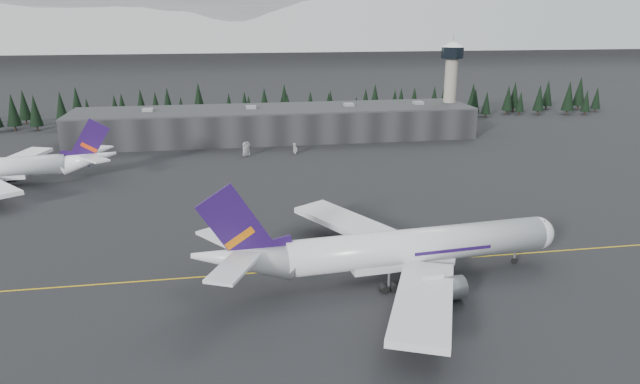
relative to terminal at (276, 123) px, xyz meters
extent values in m
plane|color=black|center=(0.00, -125.00, -6.30)|extent=(1400.00, 1400.00, 0.00)
cube|color=gold|center=(0.00, -127.00, -6.29)|extent=(400.00, 0.40, 0.02)
cube|color=black|center=(0.00, 0.00, -0.30)|extent=(160.00, 30.00, 12.00)
cube|color=#333335|center=(0.00, 0.00, 6.00)|extent=(160.00, 30.00, 0.60)
cylinder|color=gray|center=(75.00, 3.00, 9.70)|extent=(5.20, 5.20, 32.00)
cylinder|color=black|center=(75.00, 3.00, 26.95)|extent=(9.20, 9.20, 4.50)
cone|color=silver|center=(75.00, 3.00, 30.40)|extent=(10.00, 10.00, 2.00)
cube|color=black|center=(0.00, 37.00, 1.20)|extent=(360.00, 20.00, 15.00)
cylinder|color=silver|center=(14.22, -133.23, -0.15)|extent=(51.80, 11.05, 6.71)
sphere|color=silver|center=(39.83, -131.04, -0.15)|extent=(6.71, 6.71, 6.71)
cone|color=silver|center=(-19.20, -136.07, 0.85)|extent=(19.28, 8.28, 9.71)
cube|color=silver|center=(6.06, -116.53, -1.94)|extent=(24.51, 31.16, 2.87)
cylinder|color=gray|center=(13.27, -122.09, -3.84)|extent=(7.60, 4.85, 4.25)
cube|color=silver|center=(9.00, -151.06, -1.94)|extent=(20.53, 32.32, 2.87)
cylinder|color=gray|center=(15.17, -144.36, -3.84)|extent=(7.60, 4.85, 4.25)
cube|color=#230F48|center=(-19.75, -136.12, 6.55)|extent=(14.15, 1.76, 16.65)
cube|color=#C4620B|center=(-19.53, -136.10, 4.88)|extent=(5.48, 1.09, 4.10)
cube|color=silver|center=(-21.99, -129.58, 2.42)|extent=(11.16, 12.96, 0.56)
cube|color=silver|center=(-20.86, -142.94, 2.42)|extent=(9.78, 13.27, 0.56)
cylinder|color=black|center=(35.38, -131.42, -4.62)|extent=(0.56, 0.56, 3.35)
cylinder|color=black|center=(5.99, -128.88, -4.62)|extent=(0.56, 0.56, 3.35)
cylinder|color=black|center=(6.85, -138.90, -4.62)|extent=(0.56, 0.56, 3.35)
cone|color=white|center=(-62.02, -51.27, 0.09)|extent=(17.36, 7.95, 8.67)
cube|color=white|center=(-87.65, -38.77, -2.41)|extent=(17.53, 28.96, 2.56)
cube|color=#26104A|center=(-61.52, -51.21, 5.18)|extent=(12.61, 2.01, 14.87)
cube|color=#E63B0D|center=(-61.72, -51.23, 3.68)|extent=(4.90, 1.14, 3.66)
cube|color=white|center=(-59.32, -56.98, 1.49)|extent=(10.18, 11.48, 0.50)
cube|color=white|center=(-60.75, -45.09, 1.49)|extent=(8.44, 11.86, 0.50)
cylinder|color=black|center=(-84.27, -58.47, -4.80)|extent=(0.50, 0.50, 2.99)
cylinder|color=black|center=(-85.35, -49.55, -4.80)|extent=(0.50, 0.50, 2.99)
imported|color=silver|center=(-13.74, -29.00, -5.56)|extent=(4.50, 5.88, 1.48)
imported|color=silver|center=(4.09, -28.34, -5.60)|extent=(4.30, 2.15, 1.40)
camera|label=1|loc=(-21.39, -229.26, 41.67)|focal=32.00mm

